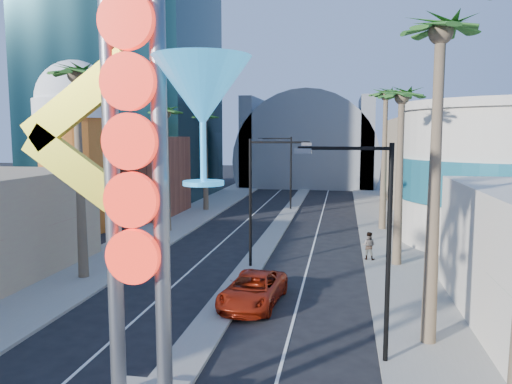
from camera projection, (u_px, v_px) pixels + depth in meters
name	position (u px, v px, depth m)	size (l,w,h in m)	color
sidewalk_west	(181.00, 221.00, 47.32)	(5.00, 100.00, 0.15)	gray
sidewalk_east	(387.00, 227.00, 44.07)	(5.00, 100.00, 0.15)	gray
median	(284.00, 219.00, 48.63)	(1.60, 84.00, 0.15)	gray
hotel_tower	(126.00, 1.00, 63.20)	(20.00, 20.00, 50.00)	black
brick_filler_west	(129.00, 176.00, 50.91)	(10.00, 10.00, 8.00)	brown
filler_east	(439.00, 164.00, 55.11)	(10.00, 20.00, 10.00)	tan
beer_mug	(77.00, 139.00, 42.81)	(7.00, 7.00, 14.50)	#AD5D17
turquoise_building	(512.00, 175.00, 37.13)	(16.60, 16.60, 10.60)	beige
canopy	(309.00, 158.00, 81.41)	(22.00, 16.00, 22.00)	slate
neon_sign	(164.00, 171.00, 13.37)	(6.53, 2.60, 12.55)	gray
streetlight_0	(259.00, 190.00, 30.37)	(3.79, 0.25, 8.00)	black
streetlight_1	(286.00, 166.00, 54.04)	(3.79, 0.25, 8.00)	black
streetlight_2	(375.00, 233.00, 17.58)	(3.45, 0.25, 8.00)	black
palm_1	(76.00, 88.00, 27.40)	(2.40, 2.40, 12.70)	brown
palm_2	(166.00, 120.00, 41.25)	(2.40, 2.40, 11.20)	brown
palm_3	(205.00, 123.00, 52.99)	(2.40, 2.40, 11.20)	brown
palm_5	(440.00, 53.00, 18.40)	(2.40, 2.40, 13.20)	brown
palm_6	(402.00, 107.00, 30.30)	(2.40, 2.40, 11.70)	brown
palm_7	(386.00, 104.00, 41.93)	(2.40, 2.40, 12.70)	brown
red_pickup	(253.00, 290.00, 24.28)	(2.51, 5.45, 1.51)	#9A200B
pedestrian_b	(369.00, 246.00, 32.46)	(0.89, 0.69, 1.82)	gray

